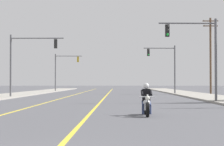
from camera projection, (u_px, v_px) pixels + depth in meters
lane_stripe_center at (107, 95)px, 52.08m from camera, size 0.16×100.00×0.01m
lane_stripe_left at (75, 95)px, 52.14m from camera, size 0.16×100.00×0.01m
sidewalk_kerb_right at (200, 95)px, 46.94m from camera, size 4.40×110.00×0.14m
sidewalk_kerb_left at (10, 95)px, 47.23m from camera, size 4.40×110.00×0.14m
motorcycle_with_rider at (146, 103)px, 19.08m from camera, size 0.70×2.19×1.46m
traffic_signal_near_right at (200, 48)px, 31.33m from camera, size 4.31×0.50×6.20m
traffic_signal_near_left at (26, 56)px, 41.87m from camera, size 5.30×0.37×6.20m
traffic_signal_mid_right at (166, 62)px, 53.97m from camera, size 4.06×0.56×6.20m
traffic_signal_mid_left at (63, 67)px, 69.90m from camera, size 4.42×0.52×6.20m
utility_pole_right_far at (211, 53)px, 55.46m from camera, size 2.04×0.26×9.92m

